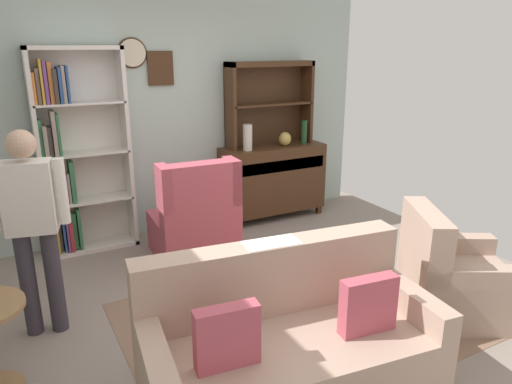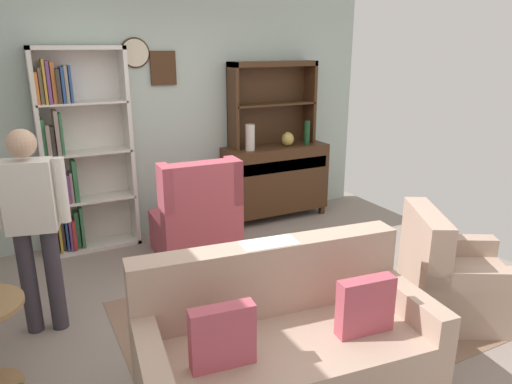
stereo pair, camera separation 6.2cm
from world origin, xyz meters
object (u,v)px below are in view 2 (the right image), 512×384
person_reading (33,219)px  vase_round (288,139)px  bottle_wine (307,133)px  couch_floral (285,346)px  wingback_chair (197,222)px  sideboard_hutch (272,92)px  bookshelf (78,153)px  armchair_floral (453,282)px  vase_tall (250,137)px  sideboard (275,178)px

person_reading → vase_round: bearing=24.1°
vase_round → person_reading: 3.20m
bottle_wine → couch_floral: bottle_wine is taller
wingback_chair → person_reading: (-1.49, -0.69, 0.52)m
wingback_chair → couch_floral: bearing=-95.6°
sideboard_hutch → wingback_chair: bearing=-148.5°
bookshelf → wingback_chair: bearing=-38.4°
armchair_floral → bookshelf: bearing=131.5°
bookshelf → armchair_floral: 3.73m
vase_round → armchair_floral: vase_round is taller
bottle_wine → armchair_floral: bearing=-95.5°
couch_floral → person_reading: bearing=132.2°
sideboard_hutch → vase_round: bearing=-53.5°
bookshelf → vase_round: 2.41m
bottle_wine → armchair_floral: bottle_wine is taller
couch_floral → vase_tall: bearing=67.6°
vase_tall → couch_floral: 3.03m
bookshelf → sideboard_hutch: (2.28, 0.03, 0.52)m
vase_tall → bottle_wine: vase_tall is taller
bookshelf → bottle_wine: bookshelf is taller
sideboard_hutch → bottle_wine: 0.66m
bottle_wine → armchair_floral: size_ratio=0.28×
sideboard_hutch → wingback_chair: sideboard_hutch is taller
sideboard → wingback_chair: 1.48m
sideboard_hutch → sideboard: bearing=-90.0°
wingback_chair → person_reading: size_ratio=0.67×
vase_tall → person_reading: size_ratio=0.20×
vase_round → couch_floral: size_ratio=0.09×
sideboard_hutch → vase_tall: 0.65m
sideboard_hutch → couch_floral: 3.50m
sideboard → sideboard_hutch: bearing=90.0°
wingback_chair → person_reading: bearing=-155.2°
vase_tall → vase_round: (0.52, 0.01, -0.07)m
wingback_chair → bottle_wine: bearing=19.5°
vase_round → couch_floral: bearing=-121.0°
sideboard → bottle_wine: bottle_wine is taller
wingback_chair → armchair_floral: bearing=-53.6°
vase_round → person_reading: person_reading is taller
bottle_wine → vase_round: bearing=175.1°
sideboard → couch_floral: 3.18m
sideboard → sideboard_hutch: size_ratio=1.18×
bookshelf → vase_round: bookshelf is taller
sideboard_hutch → person_reading: (-2.79, -1.49, -0.65)m
sideboard → person_reading: size_ratio=0.83×
wingback_chair → person_reading: person_reading is taller
wingback_chair → bookshelf: bearing=141.6°
bottle_wine → person_reading: size_ratio=0.19×
vase_tall → person_reading: person_reading is taller
armchair_floral → person_reading: bearing=156.5°
sideboard → bottle_wine: 0.69m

